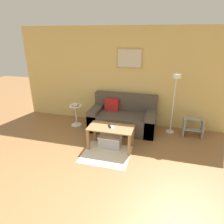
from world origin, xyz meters
The scene contains 12 objects.
ground_plane centered at (0.00, 0.00, 0.00)m, with size 16.00×16.00×0.00m, color olive.
wall_back centered at (0.00, 3.42, 1.28)m, with size 5.60×0.09×2.55m.
area_rug centered at (0.15, 1.68, 0.00)m, with size 0.99×0.89×0.01m, color beige.
couch centered at (0.23, 2.96, 0.30)m, with size 1.67×0.87×0.88m.
coffee_table centered at (0.17, 1.98, 0.39)m, with size 0.98×0.50×0.49m.
storage_bin centered at (0.14, 2.02, 0.13)m, with size 0.50×0.35×0.26m.
floor_lamp centered at (1.44, 2.92, 1.13)m, with size 0.20×0.46×1.55m.
side_table centered at (-1.05, 2.84, 0.34)m, with size 0.34×0.34×0.57m.
book_stack centered at (-1.05, 2.84, 0.60)m, with size 0.20×0.19×0.05m.
remote_control centered at (0.13, 2.00, 0.50)m, with size 0.04×0.15×0.02m, color black.
cell_phone centered at (0.20, 1.98, 0.49)m, with size 0.07×0.14×0.01m, color silver.
step_stool centered at (1.97, 3.03, 0.23)m, with size 0.46×0.33×0.43m.
Camera 1 is at (1.20, -1.74, 2.37)m, focal length 32.00 mm.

